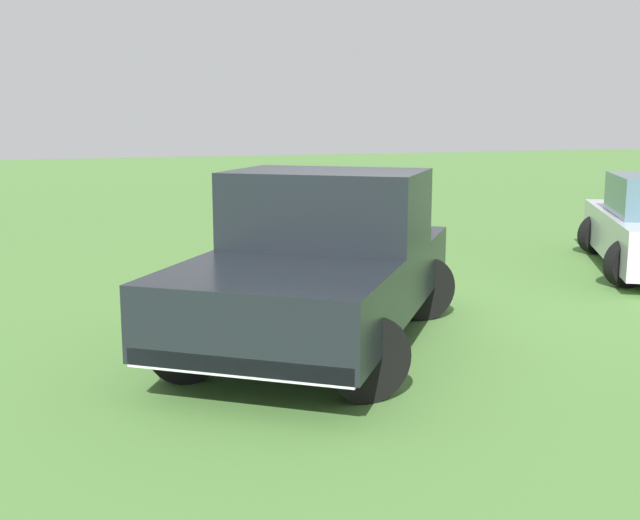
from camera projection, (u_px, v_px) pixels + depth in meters
name	position (u px, v px, depth m)	size (l,w,h in m)	color
ground_plane	(355.00, 331.00, 8.64)	(80.00, 80.00, 0.00)	#54843D
pickup_truck	(323.00, 257.00, 8.05)	(4.24, 4.67, 1.79)	black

